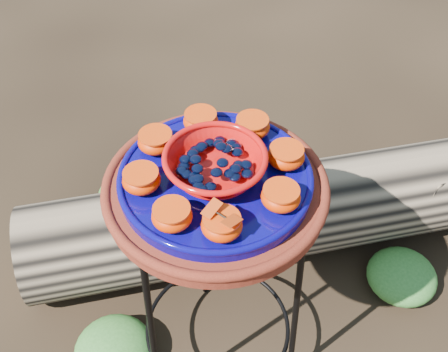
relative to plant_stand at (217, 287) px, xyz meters
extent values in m
plane|color=black|center=(0.00, 0.00, -0.35)|extent=(60.00, 60.00, 0.00)
cylinder|color=#59140D|center=(0.00, 0.00, 0.37)|extent=(0.46, 0.46, 0.04)
cylinder|color=#08073C|center=(0.00, 0.00, 0.40)|extent=(0.40, 0.40, 0.03)
ellipsoid|color=red|center=(-0.02, -0.15, 0.44)|extent=(0.08, 0.08, 0.04)
ellipsoid|color=red|center=(0.11, -0.10, 0.44)|extent=(0.08, 0.08, 0.04)
ellipsoid|color=red|center=(0.15, 0.00, 0.44)|extent=(0.08, 0.08, 0.04)
ellipsoid|color=red|center=(0.10, 0.11, 0.44)|extent=(0.08, 0.08, 0.04)
ellipsoid|color=red|center=(0.00, 0.15, 0.44)|extent=(0.08, 0.08, 0.04)
ellipsoid|color=red|center=(-0.11, 0.10, 0.44)|extent=(0.08, 0.08, 0.04)
ellipsoid|color=red|center=(-0.15, 0.00, 0.44)|extent=(0.08, 0.08, 0.04)
ellipsoid|color=red|center=(-0.10, -0.11, 0.44)|extent=(0.08, 0.08, 0.04)
ellipsoid|color=#2F6825|center=(-0.30, 0.04, -0.29)|extent=(0.23, 0.23, 0.12)
ellipsoid|color=#2F6825|center=(0.63, 0.11, -0.29)|extent=(0.23, 0.23, 0.11)
ellipsoid|color=#2F6825|center=(-0.16, 0.61, -0.27)|extent=(0.32, 0.32, 0.16)
camera|label=1|loc=(-0.14, -0.78, 1.23)|focal=45.00mm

